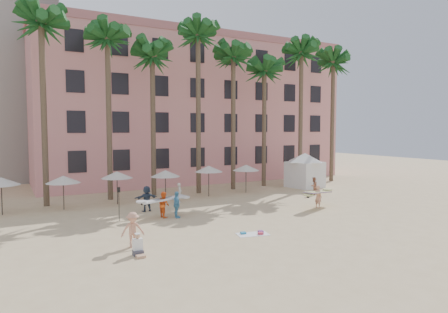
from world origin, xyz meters
TOP-DOWN VIEW (x-y plane):
  - ground at (0.00, 0.00)m, footprint 120.00×120.00m
  - pink_hotel at (7.00, 26.00)m, footprint 35.00×14.00m
  - palm_row at (0.51, 15.00)m, footprint 44.40×5.40m
  - umbrella_row at (-3.00, 12.50)m, footprint 22.50×2.70m
  - cabana at (14.10, 12.64)m, footprint 5.09×5.09m
  - beach_towel at (-0.45, -0.18)m, footprint 1.98×1.38m
  - carrier_yellow at (7.94, 3.81)m, footprint 3.33×1.95m
  - carrier_white at (-3.40, 6.40)m, footprint 3.18×0.99m
  - beachgoers at (-2.02, 6.22)m, footprint 20.03×10.94m
  - paddle at (-6.33, 6.74)m, footprint 0.18×0.04m
  - seated_man at (-7.30, -0.75)m, footprint 0.46×0.80m

SIDE VIEW (x-z plane):
  - ground at x=0.00m, z-range 0.00..0.00m
  - beach_towel at x=-0.45m, z-range -0.04..0.10m
  - seated_man at x=-7.30m, z-range -0.16..0.88m
  - beachgoers at x=-2.02m, z-range -0.04..1.82m
  - carrier_white at x=-3.40m, z-range 0.07..1.81m
  - carrier_yellow at x=7.94m, z-range 0.12..1.85m
  - paddle at x=-6.33m, z-range 0.30..2.52m
  - cabana at x=14.10m, z-range 0.32..3.82m
  - umbrella_row at x=-3.00m, z-range 0.97..3.69m
  - pink_hotel at x=7.00m, z-range 0.00..16.00m
  - palm_row at x=0.51m, z-range 4.82..21.12m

